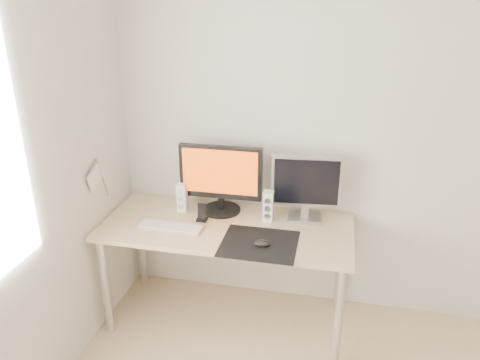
{
  "coord_description": "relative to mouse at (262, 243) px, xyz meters",
  "views": [
    {
      "loc": [
        -0.28,
        -1.2,
        2.13
      ],
      "look_at": [
        -0.86,
        1.47,
        1.01
      ],
      "focal_mm": 35.0,
      "sensor_mm": 36.0,
      "label": 1
    }
  ],
  "objects": [
    {
      "name": "wall_back",
      "position": [
        0.66,
        0.59,
        0.5
      ],
      "size": [
        3.5,
        0.0,
        3.5
      ],
      "primitive_type": "plane",
      "rotation": [
        1.57,
        0.0,
        0.0
      ],
      "color": "silver",
      "rests_on": "ground"
    },
    {
      "name": "mousepad",
      "position": [
        -0.02,
        0.03,
        -0.02
      ],
      "size": [
        0.45,
        0.4,
        0.0
      ],
      "primitive_type": "cube",
      "color": "black",
      "rests_on": "desk"
    },
    {
      "name": "mouse",
      "position": [
        0.0,
        0.0,
        0.0
      ],
      "size": [
        0.1,
        0.06,
        0.04
      ],
      "primitive_type": "ellipsoid",
      "color": "black",
      "rests_on": "mousepad"
    },
    {
      "name": "desk",
      "position": [
        -0.27,
        0.22,
        -0.1
      ],
      "size": [
        1.6,
        0.7,
        0.73
      ],
      "color": "#D1B587",
      "rests_on": "ground"
    },
    {
      "name": "main_monitor",
      "position": [
        -0.35,
        0.4,
        0.23
      ],
      "size": [
        0.55,
        0.26,
        0.47
      ],
      "color": "black",
      "rests_on": "desk"
    },
    {
      "name": "second_monitor",
      "position": [
        0.21,
        0.42,
        0.22
      ],
      "size": [
        0.45,
        0.18,
        0.43
      ],
      "color": "#AAAAAC",
      "rests_on": "desk"
    },
    {
      "name": "speaker_left",
      "position": [
        -0.61,
        0.37,
        0.08
      ],
      "size": [
        0.06,
        0.08,
        0.2
      ],
      "color": "white",
      "rests_on": "desk"
    },
    {
      "name": "speaker_right",
      "position": [
        -0.02,
        0.35,
        0.08
      ],
      "size": [
        0.06,
        0.08,
        0.2
      ],
      "color": "white",
      "rests_on": "desk"
    },
    {
      "name": "keyboard",
      "position": [
        -0.6,
        0.11,
        -0.01
      ],
      "size": [
        0.42,
        0.14,
        0.02
      ],
      "color": "#B3B3B5",
      "rests_on": "desk"
    },
    {
      "name": "phone_dock",
      "position": [
        -0.44,
        0.25,
        0.02
      ],
      "size": [
        0.07,
        0.06,
        0.12
      ],
      "color": "black",
      "rests_on": "desk"
    },
    {
      "name": "pennant",
      "position": [
        -1.06,
        0.08,
        0.3
      ],
      "size": [
        0.01,
        0.23,
        0.29
      ],
      "color": "#A57F54",
      "rests_on": "wall_left"
    }
  ]
}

